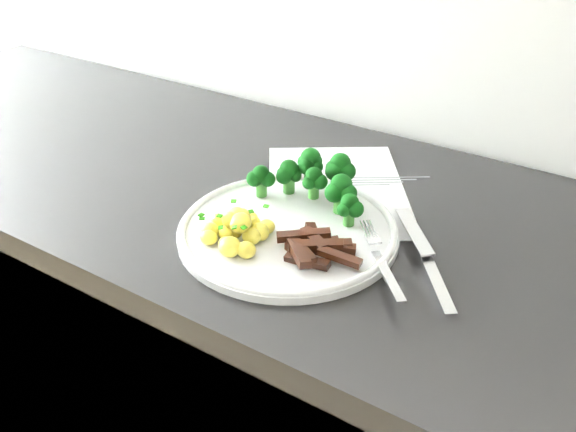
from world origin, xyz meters
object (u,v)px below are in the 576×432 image
at_px(knife, 430,269).
at_px(beef_strips, 314,247).
at_px(broccoli, 317,178).
at_px(potatoes, 238,229).
at_px(recipe_paper, 337,189).
at_px(fork, 383,263).
at_px(plate, 288,230).

bearing_deg(knife, beef_strips, -159.59).
height_order(broccoli, potatoes, broccoli).
distance_m(recipe_paper, broccoli, 0.08).
relative_size(potatoes, knife, 0.53).
bearing_deg(broccoli, beef_strips, -60.75).
height_order(broccoli, fork, broccoli).
height_order(plate, broccoli, broccoli).
bearing_deg(broccoli, plate, -86.82).
distance_m(potatoes, fork, 0.19).
bearing_deg(recipe_paper, fork, -46.75).
relative_size(plate, potatoes, 3.07).
height_order(recipe_paper, beef_strips, beef_strips).
bearing_deg(beef_strips, plate, 152.08).
xyz_separation_m(broccoli, potatoes, (-0.04, -0.14, -0.02)).
distance_m(plate, potatoes, 0.07).
bearing_deg(fork, beef_strips, -168.64).
distance_m(broccoli, fork, 0.18).
height_order(recipe_paper, broccoli, broccoli).
height_order(potatoes, beef_strips, potatoes).
bearing_deg(plate, potatoes, -124.65).
xyz_separation_m(recipe_paper, fork, (0.15, -0.16, 0.02)).
xyz_separation_m(broccoli, fork, (0.15, -0.10, -0.03)).
bearing_deg(plate, beef_strips, -27.92).
relative_size(broccoli, beef_strips, 1.52).
relative_size(beef_strips, knife, 0.66).
relative_size(recipe_paper, knife, 1.92).
xyz_separation_m(recipe_paper, broccoli, (0.00, -0.06, 0.05)).
bearing_deg(broccoli, knife, -17.91).
height_order(recipe_paper, fork, fork).
relative_size(recipe_paper, beef_strips, 2.93).
bearing_deg(potatoes, recipe_paper, 80.63).
relative_size(broccoli, fork, 1.30).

